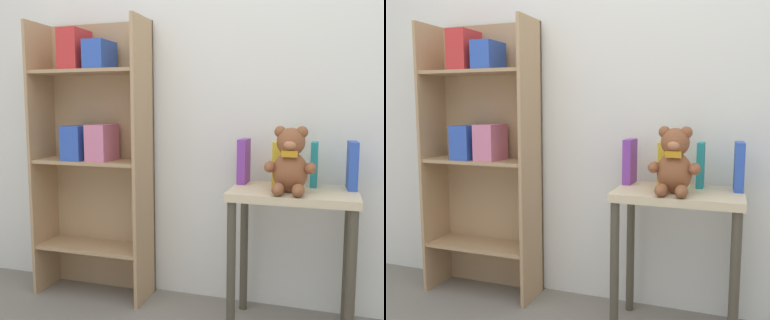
# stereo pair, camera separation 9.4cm
# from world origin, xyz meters

# --- Properties ---
(wall_back) EXTENTS (4.80, 0.06, 2.50)m
(wall_back) POSITION_xyz_m (0.00, 1.55, 1.25)
(wall_back) COLOR silver
(wall_back) RESTS_ON ground_plane
(bookshelf_side) EXTENTS (0.64, 0.25, 1.50)m
(bookshelf_side) POSITION_xyz_m (-0.80, 1.40, 0.85)
(bookshelf_side) COLOR tan
(bookshelf_side) RESTS_ON ground_plane
(display_table) EXTENTS (0.56, 0.37, 0.68)m
(display_table) POSITION_xyz_m (0.29, 1.27, 0.54)
(display_table) COLOR beige
(display_table) RESTS_ON ground_plane
(teddy_bear) EXTENTS (0.22, 0.20, 0.29)m
(teddy_bear) POSITION_xyz_m (0.28, 1.20, 0.81)
(teddy_bear) COLOR brown
(teddy_bear) RESTS_ON display_table
(book_standing_purple) EXTENTS (0.04, 0.14, 0.22)m
(book_standing_purple) POSITION_xyz_m (0.04, 1.38, 0.78)
(book_standing_purple) COLOR purple
(book_standing_purple) RESTS_ON display_table
(book_standing_yellow) EXTENTS (0.04, 0.14, 0.21)m
(book_standing_yellow) POSITION_xyz_m (0.21, 1.37, 0.78)
(book_standing_yellow) COLOR gold
(book_standing_yellow) RESTS_ON display_table
(book_standing_teal) EXTENTS (0.03, 0.10, 0.21)m
(book_standing_teal) POSITION_xyz_m (0.38, 1.39, 0.78)
(book_standing_teal) COLOR teal
(book_standing_teal) RESTS_ON display_table
(book_standing_blue) EXTENTS (0.05, 0.14, 0.22)m
(book_standing_blue) POSITION_xyz_m (0.54, 1.37, 0.78)
(book_standing_blue) COLOR #2D51B7
(book_standing_blue) RESTS_ON display_table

